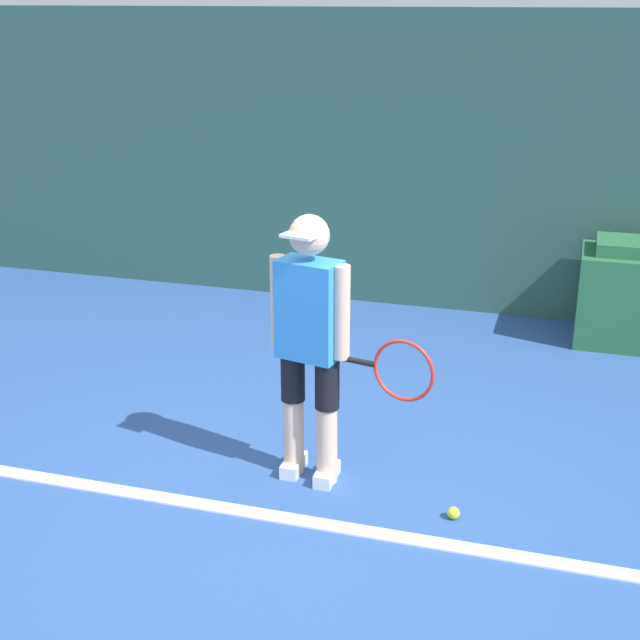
% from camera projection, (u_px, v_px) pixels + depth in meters
% --- Properties ---
extents(ground_plane, '(24.00, 24.00, 0.00)m').
position_uv_depth(ground_plane, '(301.00, 507.00, 4.87)').
color(ground_plane, '#2D5193').
extents(back_wall, '(24.00, 0.10, 2.54)m').
position_uv_depth(back_wall, '(425.00, 164.00, 7.61)').
color(back_wall, '#2D564C').
rests_on(back_wall, ground_plane).
extents(court_baseline, '(21.60, 0.10, 0.01)m').
position_uv_depth(court_baseline, '(293.00, 520.00, 4.74)').
color(court_baseline, white).
rests_on(court_baseline, ground_plane).
extents(tennis_player, '(0.96, 0.32, 1.55)m').
position_uv_depth(tennis_player, '(312.00, 339.00, 4.89)').
color(tennis_player, beige).
rests_on(tennis_player, ground_plane).
extents(tennis_ball, '(0.07, 0.07, 0.07)m').
position_uv_depth(tennis_ball, '(453.00, 513.00, 4.75)').
color(tennis_ball, '#D1E533').
rests_on(tennis_ball, ground_plane).
extents(covered_chair, '(0.67, 0.64, 0.84)m').
position_uv_depth(covered_chair, '(622.00, 294.00, 7.08)').
color(covered_chair, '#28663D').
rests_on(covered_chair, ground_plane).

